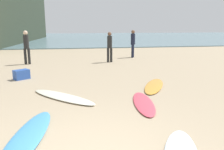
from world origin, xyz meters
TOP-DOWN VIEW (x-y plane):
  - ocean_water at (0.00, 37.83)m, footprint 120.00×40.00m
  - surfboard_0 at (-0.53, 3.35)m, footprint 2.13×2.15m
  - surfboard_1 at (1.66, 2.43)m, footprint 0.80×2.04m
  - surfboard_4 at (-1.08, 0.93)m, footprint 0.94×2.57m
  - surfboard_5 at (2.57, 4.10)m, footprint 1.50×2.22m
  - beachgoer_near at (3.72, 11.44)m, footprint 0.38×0.38m
  - beachgoer_mid at (-2.68, 9.78)m, footprint 0.34×0.30m
  - beachgoer_far at (1.89, 9.73)m, footprint 0.35×0.35m
  - beach_cooler at (-2.24, 6.08)m, footprint 0.67×0.63m

SIDE VIEW (x-z plane):
  - surfboard_1 at x=1.66m, z-range 0.00..0.06m
  - surfboard_5 at x=2.57m, z-range 0.00..0.07m
  - surfboard_0 at x=-0.53m, z-range 0.00..0.08m
  - ocean_water at x=0.00m, z-range 0.00..0.08m
  - surfboard_4 at x=-1.08m, z-range 0.00..0.09m
  - beach_cooler at x=-2.24m, z-range 0.00..0.38m
  - beachgoer_far at x=1.89m, z-range 0.10..1.83m
  - beachgoer_near at x=3.72m, z-range 0.11..1.91m
  - beachgoer_mid at x=-2.68m, z-range 0.12..1.94m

